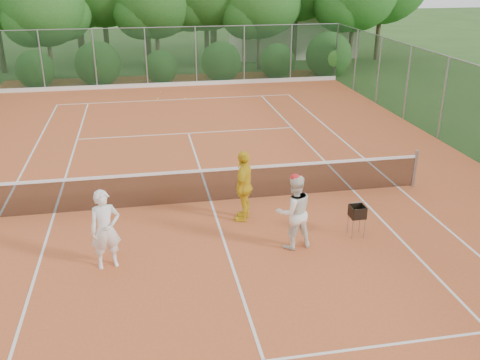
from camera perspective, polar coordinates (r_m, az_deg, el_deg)
name	(u,v)px	position (r m, az deg, el deg)	size (l,w,h in m)	color
ground	(211,202)	(14.61, -3.12, -2.40)	(120.00, 120.00, 0.00)	#294C1B
clay_court	(211,202)	(14.61, -3.12, -2.37)	(18.00, 36.00, 0.02)	#C55C2D
club_building	(292,33)	(38.95, 5.52, 15.39)	(8.00, 5.00, 3.00)	beige
tennis_net	(211,184)	(14.40, -3.16, -0.48)	(11.97, 0.10, 1.10)	gray
player_white	(105,229)	(11.58, -14.17, -5.14)	(0.64, 0.42, 1.75)	white
player_center_grp	(294,212)	(12.04, 5.76, -3.37)	(0.94, 0.78, 1.79)	white
player_yellow	(244,186)	(13.26, 0.43, -0.62)	(1.07, 0.45, 1.83)	yellow
ball_hopper	(357,212)	(12.88, 12.41, -3.38)	(0.34, 0.34, 0.77)	gray
stray_ball_a	(158,99)	(25.97, -8.76, 8.56)	(0.07, 0.07, 0.07)	#D0D932
stray_ball_b	(160,92)	(27.46, -8.50, 9.31)	(0.07, 0.07, 0.07)	#C3D331
stray_ball_c	(185,98)	(25.90, -5.88, 8.66)	(0.07, 0.07, 0.07)	gold
court_markings	(211,202)	(14.60, -3.12, -2.32)	(11.03, 23.83, 0.01)	white
fence_back	(171,57)	(28.60, -7.35, 12.88)	(18.07, 0.07, 3.00)	#19381E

